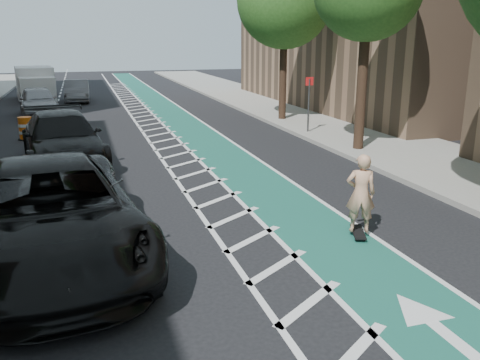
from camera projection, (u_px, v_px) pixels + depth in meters
name	position (u px, v px, depth m)	size (l,w,h in m)	color
ground	(197.00, 278.00, 8.90)	(120.00, 120.00, 0.00)	black
bike_lane	(217.00, 151.00, 18.95)	(2.00, 90.00, 0.01)	#195847
buffer_strip	(178.00, 153.00, 18.52)	(1.40, 90.00, 0.01)	silver
sidewalk_right	(371.00, 139.00, 20.79)	(5.00, 90.00, 0.15)	gray
curb_right	(316.00, 142.00, 20.09)	(0.12, 90.00, 0.16)	gray
tree_r_d	(283.00, 1.00, 24.31)	(4.20, 4.20, 7.90)	#382619
sign_post	(309.00, 104.00, 21.74)	(0.35, 0.08, 2.47)	#4C4C4C
skateboard	(358.00, 232.00, 10.77)	(0.53, 0.87, 0.11)	black
skateboarder	(361.00, 193.00, 10.54)	(0.61, 0.40, 1.68)	tan
suv_near	(51.00, 213.00, 9.38)	(3.11, 6.74, 1.87)	black
suv_far	(62.00, 139.00, 16.73)	(2.39, 5.88, 1.71)	black
car_silver	(38.00, 101.00, 27.38)	(1.86, 4.61, 1.57)	#949398
car_grey	(77.00, 91.00, 33.46)	(1.50, 4.30, 1.42)	slate
box_truck	(36.00, 85.00, 34.65)	(2.92, 5.42, 2.16)	white
barrel_b	(83.00, 151.00, 17.01)	(0.63, 0.63, 0.86)	#EE550C
barrel_c	(26.00, 129.00, 20.97)	(0.69, 0.69, 0.94)	#E05A0B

